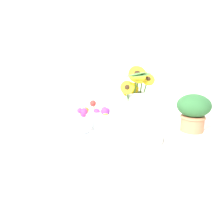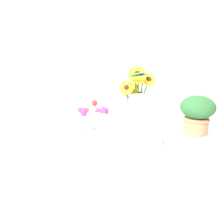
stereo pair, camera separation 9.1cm
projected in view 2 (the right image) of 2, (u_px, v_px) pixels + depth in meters
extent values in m
plane|color=silver|center=(114.00, 143.00, 1.06)|extent=(6.00, 6.00, 0.00)
cube|color=silver|center=(118.00, 7.00, 1.36)|extent=(3.60, 0.06, 1.40)
cylinder|color=silver|center=(112.00, 135.00, 1.13)|extent=(0.52, 0.52, 0.02)
cylinder|color=silver|center=(134.00, 114.00, 1.10)|extent=(0.09, 0.09, 0.20)
torus|color=silver|center=(135.00, 93.00, 1.08)|extent=(0.10, 0.10, 0.01)
cylinder|color=#4C8438|center=(140.00, 101.00, 1.09)|extent=(0.04, 0.05, 0.24)
cylinder|color=yellow|center=(143.00, 77.00, 1.08)|extent=(0.08, 0.06, 0.06)
sphere|color=#382314|center=(143.00, 77.00, 1.08)|extent=(0.03, 0.03, 0.03)
cylinder|color=#4C8438|center=(131.00, 109.00, 1.11)|extent=(0.03, 0.02, 0.19)
cylinder|color=yellow|center=(129.00, 91.00, 1.08)|extent=(0.08, 0.04, 0.07)
sphere|color=#382314|center=(129.00, 91.00, 1.08)|extent=(0.03, 0.03, 0.03)
cylinder|color=#4C8438|center=(136.00, 102.00, 1.11)|extent=(0.04, 0.03, 0.26)
cylinder|color=yellow|center=(140.00, 76.00, 1.09)|extent=(0.09, 0.06, 0.08)
sphere|color=#382314|center=(140.00, 76.00, 1.09)|extent=(0.04, 0.04, 0.04)
cylinder|color=#4C8438|center=(132.00, 106.00, 1.10)|extent=(0.01, 0.04, 0.17)
cylinder|color=yellow|center=(132.00, 89.00, 1.10)|extent=(0.07, 0.06, 0.06)
sphere|color=#382314|center=(132.00, 89.00, 1.10)|extent=(0.03, 0.03, 0.03)
cylinder|color=#4C8438|center=(142.00, 102.00, 1.08)|extent=(0.07, 0.04, 0.21)
cylinder|color=yellow|center=(149.00, 80.00, 1.07)|extent=(0.08, 0.05, 0.07)
sphere|color=#382314|center=(149.00, 80.00, 1.07)|extent=(0.03, 0.03, 0.03)
cylinder|color=#4C8438|center=(128.00, 106.00, 1.07)|extent=(0.03, 0.05, 0.18)
cylinder|color=yellow|center=(126.00, 88.00, 1.03)|extent=(0.07, 0.03, 0.07)
sphere|color=#382314|center=(126.00, 88.00, 1.03)|extent=(0.03, 0.03, 0.03)
cylinder|color=#4C8438|center=(133.00, 101.00, 1.07)|extent=(0.04, 0.01, 0.26)
cylinder|color=yellow|center=(137.00, 74.00, 1.04)|extent=(0.09, 0.06, 0.09)
sphere|color=#382314|center=(137.00, 74.00, 1.04)|extent=(0.04, 0.04, 0.04)
ellipsoid|color=#477F38|center=(140.00, 75.00, 0.97)|extent=(0.10, 0.06, 0.03)
ellipsoid|color=#477F38|center=(134.00, 74.00, 0.98)|extent=(0.10, 0.05, 0.03)
cylinder|color=white|center=(104.00, 127.00, 1.04)|extent=(0.07, 0.07, 0.12)
cylinder|color=#568E42|center=(106.00, 124.00, 1.04)|extent=(0.02, 0.01, 0.09)
sphere|color=yellow|center=(104.00, 115.00, 1.03)|extent=(0.03, 0.03, 0.03)
cylinder|color=#568E42|center=(105.00, 122.00, 1.04)|extent=(0.02, 0.02, 0.10)
sphere|color=purple|center=(104.00, 111.00, 1.04)|extent=(0.04, 0.04, 0.04)
cylinder|color=#568E42|center=(107.00, 119.00, 1.04)|extent=(0.01, 0.02, 0.13)
sphere|color=white|center=(107.00, 106.00, 1.03)|extent=(0.03, 0.03, 0.03)
sphere|color=white|center=(84.00, 127.00, 1.13)|extent=(0.06, 0.06, 0.06)
cylinder|color=white|center=(84.00, 119.00, 1.12)|extent=(0.03, 0.03, 0.03)
cylinder|color=#427533|center=(85.00, 121.00, 1.12)|extent=(0.01, 0.01, 0.10)
sphere|color=#C6337A|center=(84.00, 111.00, 1.10)|extent=(0.04, 0.04, 0.04)
cylinder|color=#427533|center=(84.00, 122.00, 1.12)|extent=(0.01, 0.01, 0.08)
sphere|color=#C6337A|center=(84.00, 114.00, 1.11)|extent=(0.03, 0.03, 0.03)
cylinder|color=#427533|center=(82.00, 119.00, 1.11)|extent=(0.02, 0.01, 0.09)
sphere|color=#C6337A|center=(80.00, 110.00, 1.11)|extent=(0.03, 0.03, 0.03)
cylinder|color=#427533|center=(85.00, 120.00, 1.12)|extent=(0.01, 0.02, 0.10)
sphere|color=orange|center=(86.00, 110.00, 1.12)|extent=(0.03, 0.03, 0.03)
cylinder|color=white|center=(98.00, 120.00, 1.20)|extent=(0.07, 0.07, 0.09)
cylinder|color=#4C8438|center=(98.00, 113.00, 1.20)|extent=(0.03, 0.01, 0.11)
sphere|color=red|center=(94.00, 103.00, 1.18)|extent=(0.03, 0.03, 0.03)
cylinder|color=#4C8438|center=(99.00, 119.00, 1.20)|extent=(0.01, 0.02, 0.07)
sphere|color=#C6337A|center=(99.00, 113.00, 1.19)|extent=(0.04, 0.04, 0.04)
cylinder|color=#4C8438|center=(99.00, 117.00, 1.20)|extent=(0.01, 0.02, 0.06)
sphere|color=#C6337A|center=(98.00, 111.00, 1.19)|extent=(0.04, 0.04, 0.04)
cylinder|color=#B7704C|center=(196.00, 125.00, 1.18)|extent=(0.13, 0.13, 0.09)
torus|color=#B7704C|center=(196.00, 119.00, 1.17)|extent=(0.14, 0.14, 0.02)
ellipsoid|color=#285B2D|center=(198.00, 107.00, 1.15)|extent=(0.18, 0.18, 0.12)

